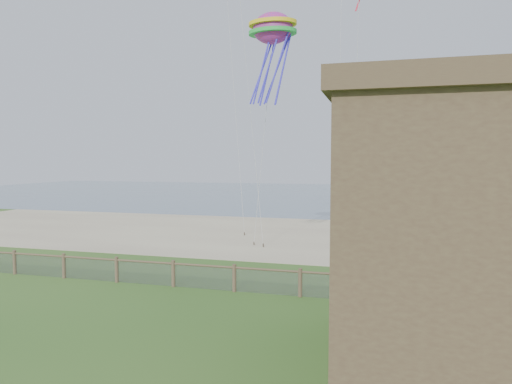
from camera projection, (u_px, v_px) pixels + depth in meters
ground at (178, 343)px, 14.81m from camera, size 160.00×160.00×0.00m
sand_beach at (297, 235)px, 35.99m from camera, size 72.00×20.00×0.02m
ocean at (342, 195)px, 78.34m from camera, size 160.00×68.00×0.02m
chainlink_fence at (234, 280)px, 20.55m from camera, size 36.20×0.20×1.25m
picnic_table at (453, 346)px, 13.72m from camera, size 1.86×1.61×0.67m
octopus_kite at (272, 55)px, 27.55m from camera, size 3.32×2.65×6.09m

